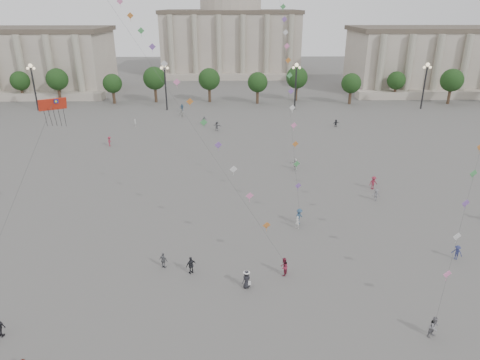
{
  "coord_description": "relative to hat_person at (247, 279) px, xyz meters",
  "views": [
    {
      "loc": [
        0.29,
        -29.29,
        22.98
      ],
      "look_at": [
        1.06,
        12.0,
        5.96
      ],
      "focal_mm": 32.0,
      "sensor_mm": 36.0,
      "label": 1
    }
  ],
  "objects": [
    {
      "name": "dragon_kite",
      "position": [
        -16.01,
        4.08,
        13.63
      ],
      "size": [
        2.93,
        7.54,
        19.59
      ],
      "color": "red",
      "rests_on": "ground"
    },
    {
      "name": "lamp_post_far_west",
      "position": [
        -46.44,
        68.28,
        6.47
      ],
      "size": [
        2.0,
        0.9,
        10.65
      ],
      "color": "#262628",
      "rests_on": "ground"
    },
    {
      "name": "person_crowd_16",
      "position": [
        -6.88,
        54.36,
        0.09
      ],
      "size": [
        1.23,
        0.82,
        1.94
      ],
      "primitive_type": "imported",
      "rotation": [
        0.0,
        0.0,
        0.34
      ],
      "color": "slate",
      "rests_on": "ground"
    },
    {
      "name": "tree_row",
      "position": [
        -1.44,
        76.28,
        4.51
      ],
      "size": [
        137.12,
        5.12,
        8.0
      ],
      "color": "#3B2A1D",
      "rests_on": "ground"
    },
    {
      "name": "hat_person",
      "position": [
        0.0,
        0.0,
        0.0
      ],
      "size": [
        0.98,
        0.93,
        1.69
      ],
      "color": "black",
      "rests_on": "ground"
    },
    {
      "name": "kite_flyer_0",
      "position": [
        3.45,
        1.8,
        0.0
      ],
      "size": [
        0.97,
        1.06,
        1.77
      ],
      "primitive_type": "imported",
      "rotation": [
        0.0,
        0.0,
        4.28
      ],
      "color": "maroon",
      "rests_on": "ground"
    },
    {
      "name": "tourist_3",
      "position": [
        -7.69,
        3.22,
        -0.11
      ],
      "size": [
        0.98,
        0.75,
        1.55
      ],
      "primitive_type": "imported",
      "rotation": [
        0.0,
        0.0,
        2.67
      ],
      "color": "slate",
      "rests_on": "ground"
    },
    {
      "name": "person_crowd_9",
      "position": [
        19.77,
        52.63,
        -0.13
      ],
      "size": [
        1.46,
        0.94,
        1.51
      ],
      "primitive_type": "imported",
      "rotation": [
        0.0,
        0.0,
        0.38
      ],
      "color": "#222328",
      "rests_on": "ground"
    },
    {
      "name": "person_crowd_17",
      "position": [
        -22.55,
        40.75,
        -0.02
      ],
      "size": [
        0.67,
        1.13,
        1.72
      ],
      "primitive_type": "imported",
      "rotation": [
        0.0,
        0.0,
        1.54
      ],
      "color": "maroon",
      "rests_on": "ground"
    },
    {
      "name": "tourist_4",
      "position": [
        -5.01,
        2.25,
        -0.02
      ],
      "size": [
        1.07,
        0.89,
        1.72
      ],
      "primitive_type": "imported",
      "rotation": [
        0.0,
        0.0,
        3.7
      ],
      "color": "#222328",
      "rests_on": "ground"
    },
    {
      "name": "kite_flyer_2",
      "position": [
        13.7,
        -6.2,
        -0.02
      ],
      "size": [
        1.04,
        0.95,
        1.73
      ],
      "primitive_type": "imported",
      "rotation": [
        0.0,
        0.0,
        0.45
      ],
      "color": "slate",
      "rests_on": "ground"
    },
    {
      "name": "person_crowd_6",
      "position": [
        16.89,
        17.63,
        -0.1
      ],
      "size": [
        1.08,
        0.72,
        1.56
      ],
      "primitive_type": "imported",
      "rotation": [
        0.0,
        0.0,
        6.13
      ],
      "color": "slate",
      "rests_on": "ground"
    },
    {
      "name": "person_crowd_0",
      "position": [
        -12.69,
        66.28,
        0.06
      ],
      "size": [
        1.2,
        0.87,
        1.88
      ],
      "primitive_type": "imported",
      "rotation": [
        0.0,
        0.0,
        0.42
      ],
      "color": "#355677",
      "rests_on": "ground"
    },
    {
      "name": "kite_flyer_1",
      "position": [
        6.28,
        11.58,
        0.06
      ],
      "size": [
        1.31,
        1.39,
        1.89
      ],
      "primitive_type": "imported",
      "rotation": [
        0.0,
        0.0,
        0.89
      ],
      "color": "#2E4A68",
      "rests_on": "ground"
    },
    {
      "name": "person_crowd_10",
      "position": [
        -20.83,
        53.84,
        -0.14
      ],
      "size": [
        0.6,
        0.64,
        1.48
      ],
      "primitive_type": "imported",
      "rotation": [
        0.0,
        0.0,
        2.19
      ],
      "color": "silver",
      "rests_on": "ground"
    },
    {
      "name": "person_crowd_14",
      "position": [
        20.51,
        4.12,
        -0.13
      ],
      "size": [
        1.09,
        1.08,
        1.5
      ],
      "primitive_type": "imported",
      "rotation": [
        0.0,
        0.0,
        5.52
      ],
      "color": "navy",
      "rests_on": "ground"
    },
    {
      "name": "person_crowd_7",
      "position": [
        8.23,
        28.8,
        -0.01
      ],
      "size": [
        1.7,
        0.9,
        1.75
      ],
      "primitive_type": "imported",
      "rotation": [
        0.0,
        0.0,
        2.89
      ],
      "color": "silver",
      "rests_on": "ground"
    },
    {
      "name": "lamp_post_mid_east",
      "position": [
        13.56,
        68.28,
        6.47
      ],
      "size": [
        2.0,
        0.9,
        10.65
      ],
      "color": "#262628",
      "rests_on": "ground"
    },
    {
      "name": "lamp_post_far_east",
      "position": [
        43.56,
        68.28,
        6.47
      ],
      "size": [
        2.0,
        0.9,
        10.65
      ],
      "color": "#262628",
      "rests_on": "ground"
    },
    {
      "name": "lamp_post_mid_west",
      "position": [
        -16.44,
        68.28,
        6.47
      ],
      "size": [
        2.0,
        0.9,
        10.65
      ],
      "color": "#262628",
      "rests_on": "ground"
    },
    {
      "name": "hall_central",
      "position": [
        -1.44,
        127.5,
        13.35
      ],
      "size": [
        48.3,
        34.3,
        35.5
      ],
      "color": "#AA9D8F",
      "rests_on": "ground"
    },
    {
      "name": "person_crowd_8",
      "position": [
        17.65,
        21.25,
        0.03
      ],
      "size": [
        1.32,
        0.99,
        1.82
      ],
      "primitive_type": "imported",
      "rotation": [
        0.0,
        0.0,
        0.3
      ],
      "color": "maroon",
      "rests_on": "ground"
    },
    {
      "name": "person_crowd_12",
      "position": [
        -4.16,
        50.22,
        0.05
      ],
      "size": [
        1.82,
        1.13,
        1.87
      ],
      "primitive_type": "imported",
      "rotation": [
        0.0,
        0.0,
        2.78
      ],
      "color": "slate",
      "rests_on": "ground"
    },
    {
      "name": "person_crowd_13",
      "position": [
        5.95,
        10.62,
        -0.14
      ],
      "size": [
        0.63,
        0.64,
        1.49
      ],
      "primitive_type": "imported",
      "rotation": [
        0.0,
        0.0,
        2.34
      ],
      "color": "silver",
      "rests_on": "ground"
    },
    {
      "name": "person_crowd_4",
      "position": [
        -12.33,
        61.57,
        0.0
      ],
      "size": [
        1.65,
        1.34,
        1.77
      ],
      "primitive_type": "imported",
      "rotation": [
        0.0,
        0.0,
        3.73
      ],
      "color": "beige",
      "rests_on": "ground"
    },
    {
      "name": "ground",
      "position": [
        -1.44,
        -1.72,
        -0.88
      ],
      "size": [
        360.0,
        360.0,
        0.0
      ],
      "primitive_type": "plane",
      "color": "#595754",
      "rests_on": "ground"
    }
  ]
}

